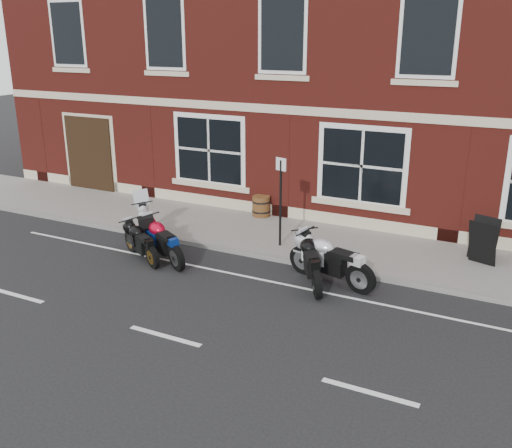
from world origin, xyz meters
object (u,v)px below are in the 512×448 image
at_px(moto_sport_red, 163,239).
at_px(moto_touring_silver, 148,224).
at_px(moto_sport_silver, 330,258).
at_px(moto_naked_black, 313,259).
at_px(barrel_planter, 261,206).
at_px(a_board_sign, 483,241).
at_px(parking_sign, 281,196).
at_px(moto_sport_black, 142,241).

bearing_deg(moto_sport_red, moto_touring_silver, 82.70).
relative_size(moto_touring_silver, moto_sport_silver, 0.73).
xyz_separation_m(moto_naked_black, barrel_planter, (-3.14, 3.68, -0.15)).
relative_size(moto_touring_silver, moto_sport_red, 0.85).
xyz_separation_m(moto_touring_silver, a_board_sign, (8.35, 2.36, 0.11)).
xyz_separation_m(a_board_sign, parking_sign, (-4.93, -1.17, 0.82)).
bearing_deg(moto_sport_red, barrel_planter, 19.31).
relative_size(moto_sport_red, a_board_sign, 1.77).
distance_m(moto_naked_black, barrel_planter, 4.84).
distance_m(moto_touring_silver, parking_sign, 3.74).
bearing_deg(a_board_sign, moto_touring_silver, -146.47).
xyz_separation_m(moto_sport_red, parking_sign, (2.34, 2.00, 0.93)).
bearing_deg(barrel_planter, parking_sign, -52.76).
bearing_deg(moto_naked_black, barrel_planter, 100.29).
bearing_deg(a_board_sign, moto_sport_red, -138.72).
height_order(moto_touring_silver, parking_sign, parking_sign).
bearing_deg(moto_naked_black, moto_sport_black, 157.78).
distance_m(moto_sport_red, moto_sport_black, 0.57).
bearing_deg(moto_sport_red, moto_naked_black, -54.31).
xyz_separation_m(moto_sport_black, moto_sport_silver, (4.78, 0.80, 0.11)).
distance_m(moto_sport_silver, parking_sign, 2.53).
distance_m(moto_naked_black, a_board_sign, 4.37).
bearing_deg(moto_sport_silver, barrel_planter, 61.33).
relative_size(moto_naked_black, barrel_planter, 3.19).
height_order(moto_sport_black, a_board_sign, a_board_sign).
xyz_separation_m(moto_touring_silver, moto_sport_black, (0.54, -1.01, -0.06)).
height_order(moto_sport_silver, a_board_sign, a_board_sign).
relative_size(moto_sport_red, parking_sign, 0.83).
xyz_separation_m(moto_sport_silver, moto_naked_black, (-0.36, -0.18, -0.02)).
xyz_separation_m(moto_naked_black, a_board_sign, (3.39, 2.76, 0.09)).
bearing_deg(moto_touring_silver, barrel_planter, 19.91).
bearing_deg(parking_sign, barrel_planter, 145.48).
bearing_deg(moto_sport_red, moto_sport_silver, -52.37).
bearing_deg(moto_sport_black, a_board_sign, -37.51).
bearing_deg(barrel_planter, moto_sport_silver, -44.97).
bearing_deg(moto_naked_black, moto_sport_red, 155.91).
bearing_deg(moto_sport_silver, parking_sign, 70.02).
distance_m(moto_naked_black, parking_sign, 2.39).
xyz_separation_m(moto_sport_black, a_board_sign, (7.81, 3.37, 0.18)).
bearing_deg(moto_sport_black, moto_touring_silver, 57.41).
bearing_deg(barrel_planter, a_board_sign, -8.08).
distance_m(moto_sport_silver, a_board_sign, 3.97).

